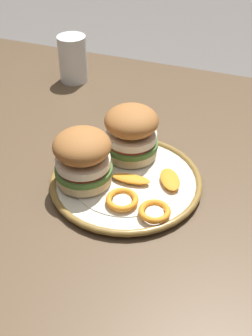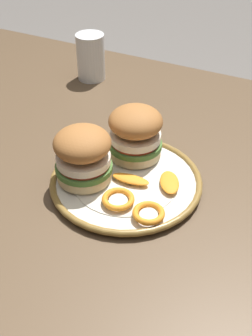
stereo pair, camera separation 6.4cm
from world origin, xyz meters
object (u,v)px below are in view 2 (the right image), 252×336
object	(u,v)px
dining_table	(146,218)
drinking_glass	(91,60)
sandwich_half_left	(83,154)
dinner_plate	(126,181)
sandwich_half_right	(135,132)

from	to	relation	value
dining_table	drinking_glass	world-z (taller)	drinking_glass
dining_table	sandwich_half_left	bearing A→B (deg)	25.62
dining_table	dinner_plate	world-z (taller)	dinner_plate
sandwich_half_left	sandwich_half_right	size ratio (longest dim) A/B	0.97
dinner_plate	sandwich_half_left	xyz separation A→B (m)	(0.07, 0.03, 0.06)
sandwich_half_left	drinking_glass	xyz separation A→B (m)	(0.21, -0.38, -0.02)
sandwich_half_left	sandwich_half_right	xyz separation A→B (m)	(-0.05, -0.10, 0.00)
sandwich_half_right	drinking_glass	bearing A→B (deg)	-46.98
sandwich_half_left	drinking_glass	bearing A→B (deg)	-61.58
dining_table	drinking_glass	size ratio (longest dim) A/B	12.89
sandwich_half_left	dinner_plate	bearing A→B (deg)	-155.39
dining_table	sandwich_half_left	distance (m)	0.19
dinner_plate	drinking_glass	bearing A→B (deg)	-51.86
drinking_glass	dinner_plate	bearing A→B (deg)	128.14
sandwich_half_left	sandwich_half_right	world-z (taller)	same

